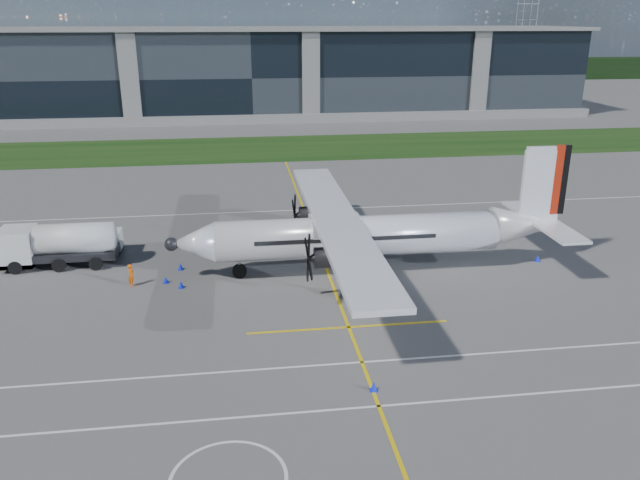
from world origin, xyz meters
TOP-DOWN VIEW (x-y plane):
  - ground at (0.00, 40.00)m, footprint 400.00×400.00m
  - grass_strip at (0.00, 48.00)m, footprint 400.00×18.00m
  - terminal_building at (0.00, 80.00)m, footprint 120.00×20.00m
  - tree_line at (0.00, 140.00)m, footprint 400.00×6.00m
  - pylon_east at (85.00, 150.00)m, footprint 9.00×4.60m
  - yellow_taxiway_centerline at (3.00, 10.00)m, footprint 0.20×70.00m
  - white_lane_line at (0.00, -14.00)m, footprint 90.00×0.15m
  - turboprop_aircraft at (6.16, 2.36)m, footprint 28.27×29.32m
  - fuel_tanker_truck at (-16.83, 6.41)m, footprint 8.50×2.76m
  - baggage_tug at (-13.65, 8.58)m, footprint 3.06×1.84m
  - ground_crew_person at (-10.56, 1.92)m, footprint 0.68×0.84m
  - safety_cone_portwing at (3.04, -12.68)m, footprint 0.36×0.36m
  - safety_cone_stbdwing at (3.29, 16.26)m, footprint 0.36×0.36m
  - safety_cone_tail at (18.89, 2.50)m, footprint 0.36×0.36m
  - safety_cone_fwd at (-8.33, 2.12)m, footprint 0.36×0.36m
  - safety_cone_nose_port at (-7.21, 1.14)m, footprint 0.36×0.36m
  - safety_cone_nose_stbd at (-7.49, 4.42)m, footprint 0.36×0.36m

SIDE VIEW (x-z plane):
  - ground at x=0.00m, z-range 0.00..0.00m
  - yellow_taxiway_centerline at x=3.00m, z-range 0.00..0.01m
  - white_lane_line at x=0.00m, z-range 0.00..0.01m
  - grass_strip at x=0.00m, z-range 0.00..0.04m
  - safety_cone_portwing at x=3.04m, z-range 0.00..0.50m
  - safety_cone_stbdwing at x=3.29m, z-range 0.00..0.50m
  - safety_cone_tail at x=18.89m, z-range 0.00..0.50m
  - safety_cone_fwd at x=-8.33m, z-range 0.00..0.50m
  - safety_cone_nose_port at x=-7.21m, z-range 0.00..0.50m
  - safety_cone_nose_stbd at x=-7.49m, z-range 0.00..0.50m
  - ground_crew_person at x=-10.56m, z-range 0.00..1.80m
  - baggage_tug at x=-13.65m, z-range 0.00..1.84m
  - fuel_tanker_truck at x=-16.83m, z-range 0.00..3.19m
  - tree_line at x=0.00m, z-range 0.00..6.00m
  - turboprop_aircraft at x=6.16m, z-range 0.00..8.80m
  - terminal_building at x=0.00m, z-range 0.00..15.00m
  - pylon_east at x=85.00m, z-range 0.00..30.00m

